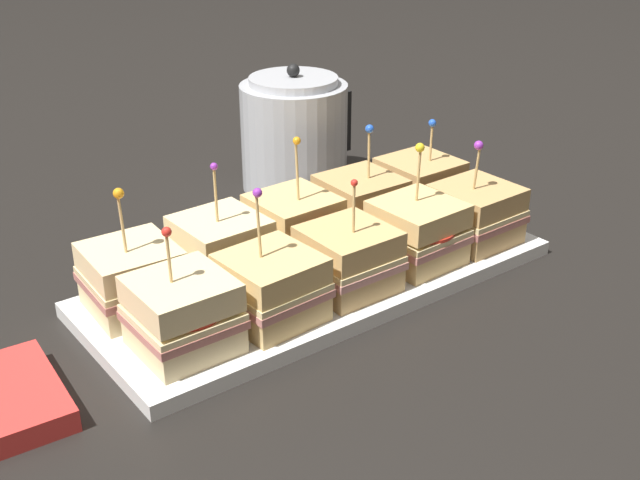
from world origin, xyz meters
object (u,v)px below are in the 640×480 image
sandwich_front_far_left (183,315)px  sandwich_front_far_right (475,214)px  sandwich_front_right (417,233)px  sandwich_back_far_right (419,187)px  serving_platter (320,277)px  sandwich_back_far_left (132,278)px  sandwich_front_center (349,259)px  sandwich_back_left (221,250)px  kettle_steel (295,134)px  sandwich_back_right (360,206)px  sandwich_back_center (292,227)px  sandwich_front_left (271,287)px

sandwich_front_far_left → sandwich_front_far_right: 0.43m
sandwich_front_right → sandwich_back_far_right: sandwich_front_right is taller
serving_platter → sandwich_back_far_right: bearing=14.2°
sandwich_front_far_right → sandwich_back_far_left: size_ratio=0.94×
sandwich_front_center → sandwich_back_far_left: 0.25m
sandwich_back_left → kettle_steel: bearing=40.2°
sandwich_back_far_left → sandwich_back_right: size_ratio=0.98×
sandwich_back_right → sandwich_back_center: bearing=179.8°
sandwich_front_right → sandwich_back_far_right: 0.15m
serving_platter → sandwich_back_right: size_ratio=3.81×
sandwich_back_left → sandwich_front_right: bearing=-26.0°
sandwich_front_right → sandwich_back_right: (-0.00, 0.11, -0.00)m
serving_platter → sandwich_back_far_left: (-0.22, 0.05, 0.05)m
sandwich_back_center → sandwich_front_left: bearing=-133.9°
sandwich_back_right → sandwich_back_far_right: size_ratio=1.09×
sandwich_front_far_right → sandwich_back_far_right: (0.00, 0.11, 0.00)m
sandwich_back_left → sandwich_back_far_left: bearing=179.2°
sandwich_front_center → serving_platter: bearing=91.2°
sandwich_front_center → sandwich_front_far_right: size_ratio=1.00×
sandwich_back_center → sandwich_back_right: bearing=-0.2°
serving_platter → sandwich_front_left: sandwich_front_left is taller
serving_platter → kettle_steel: size_ratio=2.95×
sandwich_front_far_left → sandwich_front_right: (0.33, -0.00, 0.00)m
sandwich_front_far_left → sandwich_back_center: (0.21, 0.11, 0.00)m
sandwich_front_right → kettle_steel: size_ratio=0.78×
sandwich_front_left → sandwich_front_far_right: size_ratio=1.10×
sandwich_front_far_right → sandwich_back_center: (-0.22, 0.11, 0.00)m
sandwich_front_right → sandwich_back_far_right: (0.11, 0.11, -0.00)m
sandwich_front_center → sandwich_back_center: 0.11m
sandwich_back_right → serving_platter: bearing=-153.5°
serving_platter → sandwich_back_center: sandwich_back_center is taller
sandwich_back_far_left → kettle_steel: kettle_steel is taller
sandwich_back_left → sandwich_back_center: 0.10m
serving_platter → sandwich_front_right: (0.11, -0.05, 0.05)m
sandwich_front_far_left → sandwich_back_left: size_ratio=0.92×
sandwich_front_far_left → kettle_steel: (0.38, 0.33, 0.03)m
sandwich_front_left → sandwich_front_right: (0.22, 0.00, 0.00)m
sandwich_back_left → sandwich_back_right: bearing=0.2°
sandwich_back_far_left → sandwich_back_center: sandwich_back_center is taller
sandwich_front_right → sandwich_back_left: 0.24m
sandwich_front_far_right → sandwich_back_center: sandwich_back_center is taller
sandwich_front_far_right → sandwich_back_right: sandwich_back_right is taller
sandwich_back_far_left → sandwich_front_right: bearing=-18.0°
sandwich_front_far_left → sandwich_front_far_right: (0.43, -0.00, -0.00)m
sandwich_front_left → sandwich_back_far_right: 0.35m
serving_platter → sandwich_front_far_left: 0.23m
sandwich_front_far_right → kettle_steel: size_ratio=0.71×
serving_platter → sandwich_front_left: size_ratio=3.77×
sandwich_back_left → sandwich_back_far_right: size_ratio=1.09×
sandwich_back_left → sandwich_back_center: sandwich_back_center is taller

